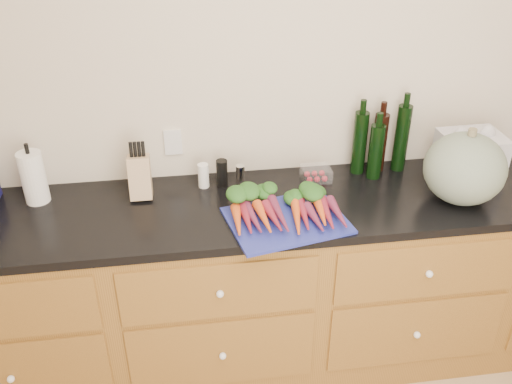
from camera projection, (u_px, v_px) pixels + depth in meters
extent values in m
cube|color=beige|center=(301.00, 96.00, 2.63)|extent=(4.10, 0.05, 2.60)
cube|color=brown|center=(307.00, 284.00, 2.80)|extent=(3.60, 0.60, 0.90)
cube|color=brown|center=(12.00, 376.00, 2.42)|extent=(0.82, 0.01, 0.38)
sphere|color=white|center=(11.00, 379.00, 2.41)|extent=(0.03, 0.03, 0.03)
cube|color=brown|center=(220.00, 291.00, 2.34)|extent=(0.82, 0.01, 0.28)
sphere|color=white|center=(220.00, 294.00, 2.33)|extent=(0.03, 0.03, 0.03)
cube|color=brown|center=(222.00, 353.00, 2.53)|extent=(0.82, 0.01, 0.38)
sphere|color=white|center=(223.00, 356.00, 2.52)|extent=(0.03, 0.03, 0.03)
cube|color=brown|center=(428.00, 272.00, 2.45)|extent=(0.82, 0.01, 0.28)
sphere|color=white|center=(429.00, 274.00, 2.44)|extent=(0.03, 0.03, 0.03)
cube|color=brown|center=(416.00, 332.00, 2.64)|extent=(0.82, 0.01, 0.38)
sphere|color=white|center=(417.00, 335.00, 2.63)|extent=(0.03, 0.03, 0.03)
cube|color=black|center=(312.00, 203.00, 2.55)|extent=(3.64, 0.62, 0.04)
cube|color=navy|center=(287.00, 220.00, 2.39)|extent=(0.54, 0.45, 0.01)
cone|color=#EC571B|center=(238.00, 221.00, 2.33)|extent=(0.05, 0.22, 0.05)
cone|color=maroon|center=(247.00, 221.00, 2.33)|extent=(0.05, 0.22, 0.05)
cone|color=maroon|center=(255.00, 220.00, 2.34)|extent=(0.05, 0.22, 0.05)
cone|color=#EC571B|center=(263.00, 219.00, 2.34)|extent=(0.05, 0.22, 0.05)
cone|color=maroon|center=(272.00, 219.00, 2.35)|extent=(0.05, 0.22, 0.05)
cone|color=maroon|center=(280.00, 218.00, 2.35)|extent=(0.05, 0.22, 0.05)
ellipsoid|color=#25541C|center=(254.00, 197.00, 2.47)|extent=(0.22, 0.13, 0.07)
cone|color=#EC571B|center=(296.00, 217.00, 2.36)|extent=(0.05, 0.22, 0.05)
cone|color=maroon|center=(304.00, 216.00, 2.36)|extent=(0.05, 0.22, 0.05)
cone|color=maroon|center=(312.00, 215.00, 2.37)|extent=(0.05, 0.22, 0.05)
cone|color=#EC571B|center=(320.00, 215.00, 2.37)|extent=(0.05, 0.22, 0.05)
cone|color=maroon|center=(328.00, 214.00, 2.37)|extent=(0.05, 0.22, 0.05)
cone|color=maroon|center=(336.00, 214.00, 2.38)|extent=(0.05, 0.22, 0.05)
ellipsoid|color=#25541C|center=(308.00, 193.00, 2.50)|extent=(0.22, 0.13, 0.07)
ellipsoid|color=#5B6C5A|center=(465.00, 169.00, 2.46)|extent=(0.35, 0.35, 0.31)
cylinder|color=white|center=(33.00, 178.00, 2.47)|extent=(0.11, 0.11, 0.24)
cube|color=tan|center=(140.00, 177.00, 2.52)|extent=(0.10, 0.10, 0.19)
cylinder|color=white|center=(203.00, 176.00, 2.61)|extent=(0.05, 0.05, 0.11)
cylinder|color=black|center=(222.00, 173.00, 2.62)|extent=(0.05, 0.05, 0.13)
cylinder|color=silver|center=(240.00, 175.00, 2.64)|extent=(0.04, 0.04, 0.10)
cube|color=white|center=(316.00, 174.00, 2.68)|extent=(0.13, 0.11, 0.06)
cylinder|color=black|center=(360.00, 143.00, 2.68)|extent=(0.07, 0.07, 0.31)
cylinder|color=black|center=(379.00, 142.00, 2.71)|extent=(0.07, 0.07, 0.29)
cylinder|color=black|center=(401.00, 138.00, 2.70)|extent=(0.07, 0.07, 0.33)
cylinder|color=black|center=(376.00, 152.00, 2.65)|extent=(0.07, 0.07, 0.27)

